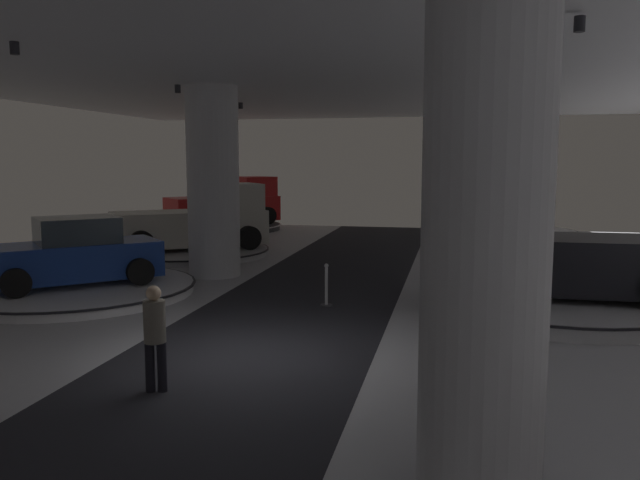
% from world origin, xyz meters
% --- Properties ---
extents(ground, '(24.00, 44.00, 0.06)m').
position_xyz_m(ground, '(0.00, 0.00, -0.02)').
color(ground, '#B2B2B7').
extents(ceiling_with_spotlights, '(24.00, 44.00, 0.39)m').
position_xyz_m(ceiling_with_spotlights, '(0.00, -0.00, 5.55)').
color(ceiling_with_spotlights, silver).
extents(column_right, '(1.32, 1.32, 5.50)m').
position_xyz_m(column_right, '(3.82, -3.59, 2.75)').
color(column_right, '#ADADB2').
rests_on(column_right, ground).
extents(column_left, '(1.51, 1.51, 5.50)m').
position_xyz_m(column_left, '(-3.40, 7.29, 2.75)').
color(column_left, silver).
rests_on(column_left, ground).
extents(display_platform_mid_right, '(5.68, 5.68, 0.34)m').
position_xyz_m(display_platform_mid_right, '(5.87, 4.73, 0.19)').
color(display_platform_mid_right, '#B7B7BC').
rests_on(display_platform_mid_right, ground).
extents(pickup_truck_mid_right, '(5.31, 2.66, 2.30)m').
position_xyz_m(pickup_truck_mid_right, '(5.55, 4.73, 1.27)').
color(pickup_truck_mid_right, black).
rests_on(pickup_truck_mid_right, display_platform_mid_right).
extents(display_platform_deep_left, '(5.68, 5.68, 0.27)m').
position_xyz_m(display_platform_deep_left, '(-7.61, 19.17, 0.15)').
color(display_platform_deep_left, '#333338').
rests_on(display_platform_deep_left, ground).
extents(pickup_truck_deep_left, '(5.23, 5.23, 2.30)m').
position_xyz_m(pickup_truck_deep_left, '(-7.38, 19.39, 1.20)').
color(pickup_truck_deep_left, red).
rests_on(pickup_truck_deep_left, display_platform_deep_left).
extents(display_platform_far_left, '(5.68, 5.68, 0.24)m').
position_xyz_m(display_platform_far_left, '(-5.78, 10.94, 0.14)').
color(display_platform_far_left, '#B7B7BC').
rests_on(display_platform_far_left, ground).
extents(pickup_truck_far_left, '(5.52, 4.82, 2.30)m').
position_xyz_m(pickup_truck_far_left, '(-5.52, 11.13, 1.18)').
color(pickup_truck_far_left, silver).
rests_on(pickup_truck_far_left, display_platform_far_left).
extents(display_platform_deep_right, '(5.27, 5.27, 0.27)m').
position_xyz_m(display_platform_deep_right, '(6.19, 19.26, 0.15)').
color(display_platform_deep_right, silver).
rests_on(display_platform_deep_right, ground).
extents(display_car_deep_right, '(3.29, 4.56, 1.71)m').
position_xyz_m(display_car_deep_right, '(6.20, 19.29, 1.04)').
color(display_car_deep_right, silver).
rests_on(display_car_deep_right, display_platform_deep_right).
extents(display_platform_mid_left, '(6.10, 6.10, 0.26)m').
position_xyz_m(display_platform_mid_left, '(-5.93, 4.00, 0.15)').
color(display_platform_mid_left, silver).
rests_on(display_platform_mid_left, ground).
extents(display_car_mid_left, '(4.28, 4.21, 1.71)m').
position_xyz_m(display_car_mid_left, '(-5.91, 4.02, 1.02)').
color(display_car_mid_left, navy).
rests_on(display_car_mid_left, display_platform_mid_left).
extents(visitor_walking_near, '(0.32, 0.32, 1.59)m').
position_xyz_m(visitor_walking_near, '(-0.73, -1.91, 0.91)').
color(visitor_walking_near, black).
rests_on(visitor_walking_near, ground).
extents(stanchion_a, '(0.28, 0.28, 1.01)m').
position_xyz_m(stanchion_a, '(0.62, 4.05, 0.37)').
color(stanchion_a, '#333338').
rests_on(stanchion_a, ground).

